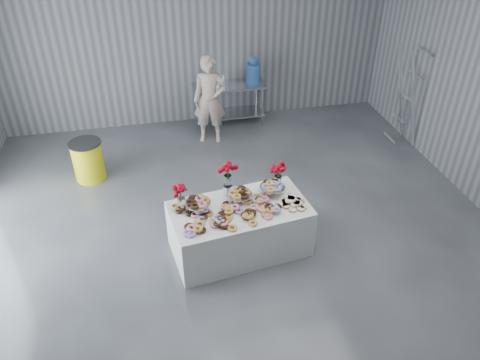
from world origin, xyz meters
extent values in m
plane|color=#33363B|center=(0.00, 0.00, 0.00)|extent=(9.00, 9.00, 0.00)
cube|color=gray|center=(0.00, 4.50, 2.00)|extent=(8.00, 0.04, 4.00)
cube|color=white|center=(-0.03, 0.21, 0.38)|extent=(2.01, 1.24, 0.75)
cube|color=silver|center=(0.61, 4.10, 0.88)|extent=(1.50, 0.60, 0.04)
cube|color=silver|center=(0.61, 4.10, 0.25)|extent=(1.40, 0.55, 0.03)
cylinder|color=silver|center=(-0.04, 3.85, 0.43)|extent=(0.04, 0.04, 0.86)
cylinder|color=silver|center=(1.26, 3.85, 0.43)|extent=(0.04, 0.04, 0.86)
cylinder|color=silver|center=(-0.04, 4.35, 0.43)|extent=(0.04, 0.04, 0.86)
cylinder|color=silver|center=(1.26, 4.35, 0.43)|extent=(0.04, 0.04, 0.86)
cylinder|color=silver|center=(-0.59, 0.29, 0.81)|extent=(0.06, 0.06, 0.12)
cylinder|color=silver|center=(-0.59, 0.29, 0.88)|extent=(0.36, 0.36, 0.01)
cylinder|color=silver|center=(0.00, 0.37, 0.81)|extent=(0.06, 0.06, 0.12)
cylinder|color=silver|center=(0.00, 0.37, 0.88)|extent=(0.36, 0.36, 0.01)
cylinder|color=silver|center=(0.50, 0.43, 0.81)|extent=(0.06, 0.06, 0.12)
cylinder|color=silver|center=(0.50, 0.43, 0.88)|extent=(0.36, 0.36, 0.01)
cylinder|color=white|center=(-0.80, 0.36, 0.84)|extent=(0.11, 0.11, 0.18)
cylinder|color=#1E5919|center=(-0.80, 0.36, 0.97)|extent=(0.04, 0.04, 0.18)
cylinder|color=white|center=(0.63, 0.60, 0.84)|extent=(0.11, 0.11, 0.18)
cylinder|color=#1E5919|center=(0.63, 0.60, 0.97)|extent=(0.04, 0.04, 0.18)
cylinder|color=silver|center=(-0.12, 0.55, 0.82)|extent=(0.14, 0.14, 0.15)
cylinder|color=white|center=(-0.12, 0.55, 0.99)|extent=(0.11, 0.11, 0.18)
cylinder|color=#1E5919|center=(-0.12, 0.55, 1.12)|extent=(0.04, 0.04, 0.18)
cylinder|color=#3C76CD|center=(1.11, 4.10, 1.10)|extent=(0.28, 0.28, 0.40)
sphere|color=#3C76CD|center=(1.11, 4.10, 1.36)|extent=(0.20, 0.20, 0.20)
imported|color=#CC8C93|center=(0.11, 3.52, 0.87)|extent=(0.71, 0.54, 1.74)
cylinder|color=yellow|center=(-2.22, 2.59, 0.35)|extent=(0.52, 0.52, 0.70)
cylinder|color=black|center=(-2.22, 2.59, 0.71)|extent=(0.56, 0.56, 0.02)
camera|label=1|loc=(-1.12, -4.76, 4.70)|focal=35.00mm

